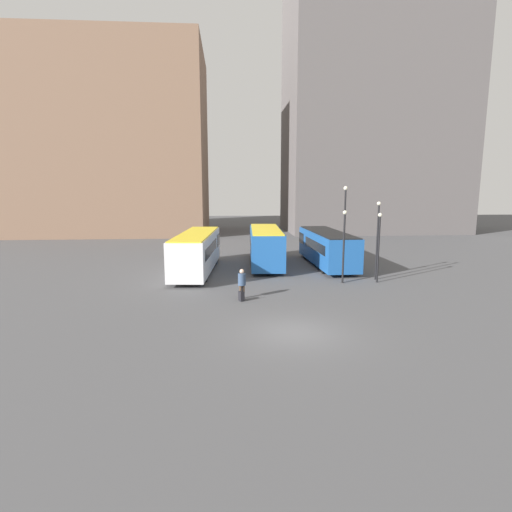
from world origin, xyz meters
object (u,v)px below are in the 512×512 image
object	(u,v)px
lamp_post_1	(379,241)
bus_0	(197,251)
bus_2	(327,247)
lamp_post_0	(378,234)
lamp_post_2	(344,228)
lamp_post_3	(344,240)
bus_1	(266,245)
traveler	(242,281)
suitcase	(241,296)

from	to	relation	value
lamp_post_1	bus_0	bearing A→B (deg)	160.56
bus_2	lamp_post_0	xyz separation A→B (m)	(2.17, -5.60, 1.69)
lamp_post_2	lamp_post_3	size ratio (longest dim) A/B	1.32
lamp_post_0	bus_0	bearing A→B (deg)	164.42
lamp_post_3	bus_1	bearing A→B (deg)	124.22
bus_2	traveler	xyz separation A→B (m)	(-7.49, -9.95, -0.52)
traveler	suitcase	distance (m)	0.92
lamp_post_2	lamp_post_3	distance (m)	0.83
lamp_post_0	lamp_post_2	size ratio (longest dim) A/B	0.84
bus_2	lamp_post_3	bearing A→B (deg)	174.41
lamp_post_1	lamp_post_3	bearing A→B (deg)	179.67
bus_0	bus_2	world-z (taller)	bus_0
bus_0	lamp_post_0	xyz separation A→B (m)	(12.85, -3.58, 1.59)
suitcase	lamp_post_0	bearing A→B (deg)	-86.42
bus_1	bus_2	bearing A→B (deg)	-91.66
bus_2	lamp_post_2	bearing A→B (deg)	174.46
suitcase	lamp_post_3	bearing A→B (deg)	-83.56
bus_1	lamp_post_0	distance (m)	9.57
lamp_post_1	suitcase	bearing A→B (deg)	-157.25
bus_0	bus_2	distance (m)	10.87
traveler	lamp_post_1	xyz separation A→B (m)	(9.44, 3.47, 1.82)
lamp_post_0	lamp_post_3	xyz separation A→B (m)	(-2.63, -0.86, -0.29)
bus_2	traveler	distance (m)	12.46
bus_0	lamp_post_3	xyz separation A→B (m)	(10.22, -4.45, 1.30)
traveler	lamp_post_0	xyz separation A→B (m)	(9.66, 4.34, 2.21)
traveler	lamp_post_0	size ratio (longest dim) A/B	0.32
bus_2	suitcase	distance (m)	12.96
bus_1	lamp_post_3	size ratio (longest dim) A/B	1.95
bus_1	lamp_post_3	distance (m)	8.38
lamp_post_1	lamp_post_0	bearing A→B (deg)	76.06
traveler	lamp_post_2	xyz separation A→B (m)	(7.04, 3.56, 2.75)
bus_1	lamp_post_1	world-z (taller)	lamp_post_1
bus_1	suitcase	xyz separation A→B (m)	(-2.42, -10.85, -1.40)
suitcase	lamp_post_2	size ratio (longest dim) A/B	0.12
traveler	lamp_post_1	world-z (taller)	lamp_post_1
traveler	lamp_post_3	size ratio (longest dim) A/B	0.36
bus_0	lamp_post_3	bearing A→B (deg)	-109.06
traveler	suitcase	xyz separation A→B (m)	(-0.05, -0.51, -0.76)
bus_2	lamp_post_1	world-z (taller)	lamp_post_1
bus_0	suitcase	size ratio (longest dim) A/B	13.56
bus_0	traveler	xyz separation A→B (m)	(3.20, -7.93, -0.61)
suitcase	bus_2	bearing A→B (deg)	-58.77
lamp_post_2	lamp_post_3	xyz separation A→B (m)	(-0.01, -0.08, -0.83)
bus_0	lamp_post_2	size ratio (longest dim) A/B	1.66
bus_1	lamp_post_2	xyz separation A→B (m)	(4.67, -6.78, 2.11)
lamp_post_0	lamp_post_2	xyz separation A→B (m)	(-2.62, -0.78, 0.54)
lamp_post_0	lamp_post_2	distance (m)	2.79
bus_1	traveler	distance (m)	10.62
traveler	lamp_post_0	bearing A→B (deg)	-88.78
lamp_post_3	lamp_post_0	bearing A→B (deg)	18.13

